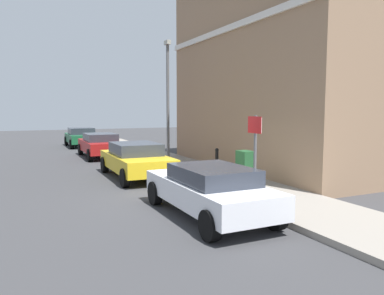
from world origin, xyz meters
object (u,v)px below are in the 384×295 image
Objects in this scene: car_white at (209,189)px; bollard_near_cabinet at (217,161)px; car_red at (100,144)px; car_green at (81,137)px; car_yellow at (136,159)px; street_sign at (255,145)px; lamppost at (168,95)px; utility_cabinet at (245,170)px.

car_white is 4.72m from bollard_near_cabinet.
car_green reaches higher than car_red.
street_sign reaches higher than car_yellow.
street_sign is (1.47, 0.24, 0.98)m from car_white.
car_white is 0.75× the size of lamppost.
car_white is 4.13× the size of bollard_near_cabinet.
lamppost reaches higher than utility_cabinet.
car_red is at bearing 0.05° from car_white.
bollard_near_cabinet is (2.52, -1.83, 0.00)m from car_yellow.
car_green is 1.72× the size of street_sign.
car_yellow reaches higher than car_white.
lamppost is (1.06, 8.92, 1.64)m from street_sign.
street_sign is (-0.96, -3.81, 0.96)m from bollard_near_cabinet.
car_white is at bearing -179.48° from car_green.
lamppost is at bearing -15.78° from car_white.
car_yellow reaches higher than bollard_near_cabinet.
car_yellow is 5.93m from street_sign.
car_yellow is 0.77× the size of lamppost.
car_yellow is at bearing -179.72° from car_green.
car_green is at bearing 94.78° from street_sign.
street_sign is at bearing -96.75° from lamppost.
car_yellow is 3.83× the size of utility_cabinet.
street_sign reaches higher than car_red.
car_yellow is at bearing 144.01° from bollard_near_cabinet.
street_sign is at bearing -104.20° from bollard_near_cabinet.
lamppost reaches higher than car_yellow.
utility_cabinet is at bearing -92.80° from bollard_near_cabinet.
street_sign is (1.56, -12.33, 0.96)m from car_red.
street_sign is at bearing -81.12° from car_white.
car_green reaches higher than car_white.
utility_cabinet is 2.05m from bollard_near_cabinet.
car_yellow reaches higher than car_green.
car_green is (-0.01, 13.14, -0.01)m from car_yellow.
car_red is at bearing 102.92° from utility_cabinet.
car_white is 0.97× the size of car_yellow.
car_red is at bearing 127.49° from lamppost.
car_white is 5.88m from car_yellow.
utility_cabinet is 0.20× the size of lamppost.
car_red is 0.74× the size of lamppost.
utility_cabinet is at bearing -166.72° from car_red.
car_red is at bearing -179.69° from car_green.
street_sign is 0.40× the size of lamppost.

